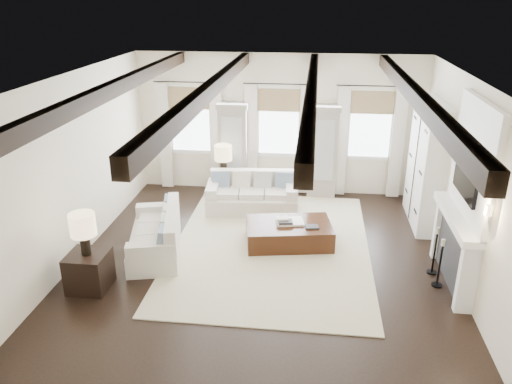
# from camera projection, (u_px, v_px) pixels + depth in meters

# --- Properties ---
(ground) EXTENTS (7.50, 7.50, 0.00)m
(ground) POSITION_uv_depth(u_px,v_px,m) (260.00, 270.00, 8.54)
(ground) COLOR black
(ground) RESTS_ON ground
(room_shell) EXTENTS (6.54, 7.54, 3.22)m
(room_shell) POSITION_uv_depth(u_px,v_px,m) (309.00, 150.00, 8.58)
(room_shell) COLOR white
(room_shell) RESTS_ON ground
(area_rug) EXTENTS (3.60, 4.96, 0.02)m
(area_rug) POSITION_uv_depth(u_px,v_px,m) (271.00, 246.00, 9.33)
(area_rug) COLOR beige
(area_rug) RESTS_ON ground
(sofa_back) EXTENTS (2.00, 1.04, 0.83)m
(sofa_back) POSITION_uv_depth(u_px,v_px,m) (252.00, 195.00, 10.79)
(sofa_back) COLOR silver
(sofa_back) RESTS_ON ground
(sofa_left) EXTENTS (1.26, 2.02, 0.80)m
(sofa_left) POSITION_uv_depth(u_px,v_px,m) (158.00, 236.00, 9.03)
(sofa_left) COLOR silver
(sofa_left) RESTS_ON ground
(ottoman) EXTENTS (1.72, 1.24, 0.41)m
(ottoman) POSITION_uv_depth(u_px,v_px,m) (289.00, 234.00, 9.36)
(ottoman) COLOR black
(ottoman) RESTS_ON ground
(tray) EXTENTS (0.56, 0.46, 0.04)m
(tray) POSITION_uv_depth(u_px,v_px,m) (290.00, 222.00, 9.33)
(tray) COLOR white
(tray) RESTS_ON ottoman
(book_lower) EXTENTS (0.29, 0.24, 0.04)m
(book_lower) POSITION_uv_depth(u_px,v_px,m) (285.00, 222.00, 9.23)
(book_lower) COLOR #262628
(book_lower) RESTS_ON tray
(book_upper) EXTENTS (0.25, 0.21, 0.03)m
(book_upper) POSITION_uv_depth(u_px,v_px,m) (283.00, 218.00, 9.28)
(book_upper) COLOR beige
(book_upper) RESTS_ON book_lower
(book_loose) EXTENTS (0.27, 0.22, 0.03)m
(book_loose) POSITION_uv_depth(u_px,v_px,m) (312.00, 227.00, 9.13)
(book_loose) COLOR #262628
(book_loose) RESTS_ON ottoman
(side_table_front) EXTENTS (0.61, 0.61, 0.61)m
(side_table_front) POSITION_uv_depth(u_px,v_px,m) (89.00, 271.00, 7.92)
(side_table_front) COLOR black
(side_table_front) RESTS_ON ground
(lamp_front) EXTENTS (0.40, 0.40, 0.69)m
(lamp_front) POSITION_uv_depth(u_px,v_px,m) (83.00, 227.00, 7.63)
(lamp_front) COLOR black
(lamp_front) RESTS_ON side_table_front
(side_table_back) EXTENTS (0.43, 0.43, 0.64)m
(side_table_back) POSITION_uv_depth(u_px,v_px,m) (224.00, 187.00, 11.30)
(side_table_back) COLOR black
(side_table_back) RESTS_ON ground
(lamp_back) EXTENTS (0.38, 0.38, 0.66)m
(lamp_back) POSITION_uv_depth(u_px,v_px,m) (223.00, 154.00, 11.01)
(lamp_back) COLOR black
(lamp_back) RESTS_ON side_table_back
(candlestick_near) EXTENTS (0.17, 0.17, 0.84)m
(candlestick_near) POSITION_uv_depth(u_px,v_px,m) (440.00, 267.00, 7.96)
(candlestick_near) COLOR black
(candlestick_near) RESTS_ON ground
(candlestick_far) EXTENTS (0.17, 0.17, 0.85)m
(candlestick_far) POSITION_uv_depth(u_px,v_px,m) (434.00, 254.00, 8.32)
(candlestick_far) COLOR black
(candlestick_far) RESTS_ON ground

